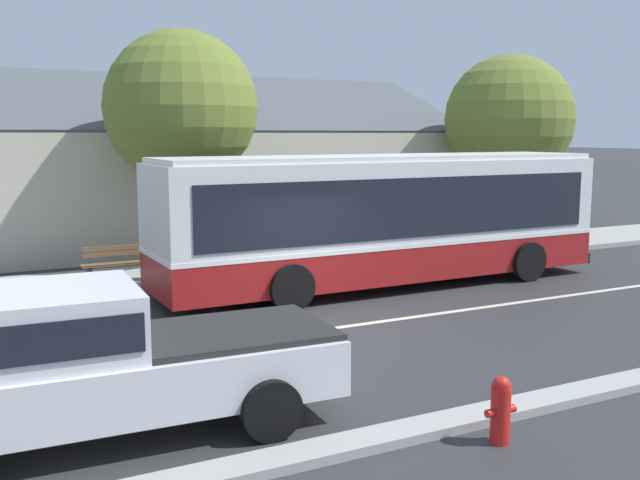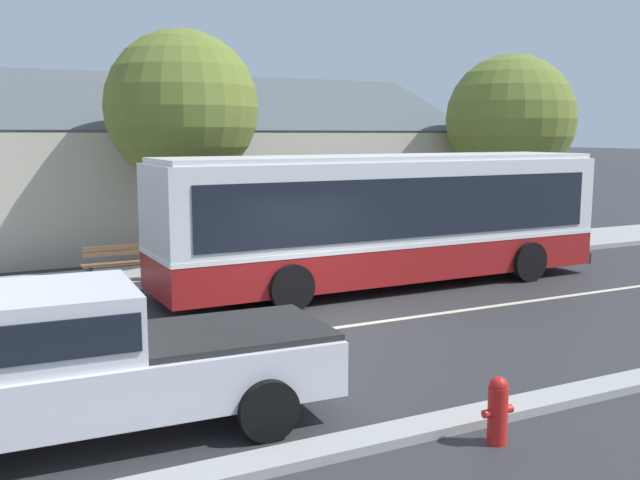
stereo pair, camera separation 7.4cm
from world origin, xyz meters
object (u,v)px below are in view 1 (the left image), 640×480
object	(u,v)px
pickup_truck_white	(95,361)
fire_hydrant	(501,409)
street_tree_secondary	(181,108)
bench_by_building	(119,265)
transit_bus	(385,216)
bench_down_street	(295,251)
street_tree_primary	(508,124)

from	to	relation	value
pickup_truck_white	fire_hydrant	xyz separation A→B (m)	(4.25, -2.40, -0.53)
street_tree_secondary	fire_hydrant	distance (m)	13.35
bench_by_building	fire_hydrant	world-z (taller)	bench_by_building
transit_bus	bench_down_street	xyz separation A→B (m)	(-1.22, 2.56, -1.13)
pickup_truck_white	bench_by_building	size ratio (longest dim) A/B	3.45
bench_down_street	street_tree_primary	xyz separation A→B (m)	(8.63, 1.56, 3.44)
pickup_truck_white	bench_down_street	distance (m)	10.74
bench_by_building	transit_bus	bearing A→B (deg)	-23.21
transit_bus	street_tree_secondary	bearing A→B (deg)	129.55
street_tree_secondary	transit_bus	bearing A→B (deg)	-50.45
transit_bus	pickup_truck_white	world-z (taller)	transit_bus
transit_bus	street_tree_primary	distance (m)	8.79
street_tree_primary	fire_hydrant	xyz separation A→B (m)	(-10.99, -12.42, -3.58)
street_tree_secondary	fire_hydrant	size ratio (longest dim) A/B	7.76
street_tree_primary	street_tree_secondary	size ratio (longest dim) A/B	0.98
transit_bus	street_tree_primary	size ratio (longest dim) A/B	1.81
bench_by_building	street_tree_primary	distance (m)	13.81
pickup_truck_white	street_tree_secondary	size ratio (longest dim) A/B	0.91
pickup_truck_white	street_tree_secondary	bearing A→B (deg)	68.13
fire_hydrant	pickup_truck_white	bearing A→B (deg)	150.51
bench_down_street	street_tree_primary	bearing A→B (deg)	10.26
transit_bus	street_tree_primary	bearing A→B (deg)	29.08
bench_by_building	bench_down_street	distance (m)	4.65
street_tree_primary	fire_hydrant	size ratio (longest dim) A/B	7.59
transit_bus	street_tree_secondary	xyz separation A→B (m)	(-3.68, 4.46, 2.66)
bench_down_street	fire_hydrant	xyz separation A→B (m)	(-2.36, -10.86, -0.15)
transit_bus	bench_by_building	world-z (taller)	transit_bus
transit_bus	bench_by_building	bearing A→B (deg)	156.79
street_tree_primary	street_tree_secondary	world-z (taller)	street_tree_secondary
bench_by_building	street_tree_secondary	distance (m)	4.79
transit_bus	fire_hydrant	size ratio (longest dim) A/B	13.72
pickup_truck_white	street_tree_secondary	distance (m)	11.67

